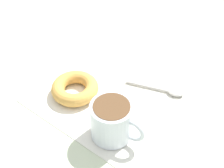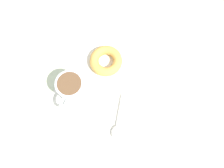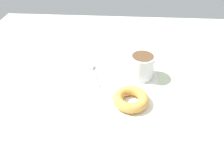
% 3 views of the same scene
% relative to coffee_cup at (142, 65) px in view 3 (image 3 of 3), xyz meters
% --- Properties ---
extents(ground_plane, '(1.20, 1.20, 0.02)m').
position_rel_coffee_cup_xyz_m(ground_plane, '(0.09, -0.09, -0.05)').
color(ground_plane, beige).
extents(napkin, '(0.30, 0.30, 0.00)m').
position_rel_coffee_cup_xyz_m(napkin, '(0.08, -0.09, -0.04)').
color(napkin, white).
rests_on(napkin, ground_plane).
extents(coffee_cup, '(0.11, 0.08, 0.08)m').
position_rel_coffee_cup_xyz_m(coffee_cup, '(0.00, 0.00, 0.00)').
color(coffee_cup, silver).
rests_on(coffee_cup, napkin).
extents(donut, '(0.10, 0.10, 0.03)m').
position_rel_coffee_cup_xyz_m(donut, '(0.13, -0.03, -0.03)').
color(donut, gold).
rests_on(donut, napkin).
extents(spoon, '(0.13, 0.06, 0.01)m').
position_rel_coffee_cup_xyz_m(spoon, '(-0.02, -0.17, -0.04)').
color(spoon, '#B7B2A8').
rests_on(spoon, napkin).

